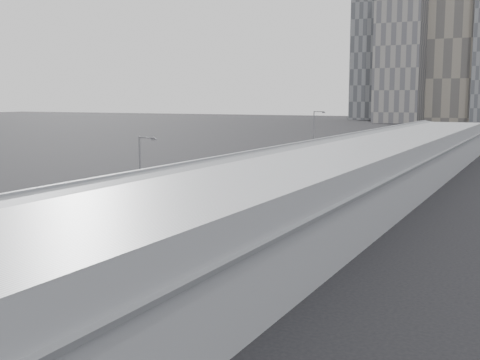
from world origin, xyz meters
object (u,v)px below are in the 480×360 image
Objects in this scene: shipping_container at (328,153)px; bus_5 at (305,173)px; street_lamp_far at (315,136)px; bus_9 at (398,145)px; bus_4 at (272,186)px; street_lamp_near at (142,171)px; bus_2 at (132,231)px; bus_7 at (362,155)px; bus_10 at (411,141)px; bus_8 at (384,150)px; bus_3 at (225,202)px; suv at (372,148)px; bus_6 at (338,165)px.

bus_5 is at bearing -62.01° from shipping_container.
street_lamp_far is at bearing 103.80° from bus_5.
bus_4 is at bearing -84.06° from bus_9.
bus_2 is at bearing -57.74° from street_lamp_near.
bus_9 is 85.51m from street_lamp_near.
bus_7 reaches higher than bus_4.
bus_8 is at bearing -93.89° from bus_10.
street_lamp_near is at bearing -140.87° from bus_3.
bus_9 is 37.70m from street_lamp_far.
suv is at bearing 118.38° from bus_8.
bus_7 is (-0.15, 14.55, 0.23)m from bus_6.
street_lamp_far is (-5.28, -53.74, 3.97)m from bus_10.
street_lamp_far is (-6.10, -23.28, 3.97)m from bus_8.
bus_10 is (-0.80, 112.23, 0.11)m from bus_2.
street_lamp_far is 16.59m from shipping_container.
street_lamp_near is at bearing -90.26° from bus_8.
bus_4 is 1.40× the size of street_lamp_far.
street_lamp_far is at bearing 96.51° from bus_2.
bus_9 is at bearing 88.82° from bus_7.
street_lamp_near reaches higher than bus_7.
bus_5 is 54.82m from suv.
bus_8 is at bearing 75.31° from street_lamp_far.
bus_3 is 8.89m from street_lamp_near.
bus_7 is (0.10, 28.42, -0.01)m from bus_5.
bus_7 reaches higher than bus_8.
bus_3 is at bearing -84.85° from bus_8.
bus_3 is at bearing -84.10° from bus_9.
bus_3 is at bearing -88.99° from bus_4.
bus_7 reaches higher than bus_6.
street_lamp_far is at bearing 102.16° from bus_4.
bus_3 is 39.06m from bus_6.
street_lamp_near is at bearing -73.39° from shipping_container.
bus_2 is 2.09× the size of shipping_container.
bus_5 is 71.95m from bus_10.
bus_2 is 68.71m from bus_7.
shipping_container is 20.91m from suv.
bus_5 is at bearing 91.72° from bus_2.
bus_8 is 1.38× the size of street_lamp_far.
street_lamp_far is (-5.38, -10.21, 3.91)m from bus_7.
bus_8 is at bearing 90.56° from bus_2.
bus_5 is at bearing 96.17° from bus_3.
bus_8 reaches higher than bus_3.
street_lamp_near is at bearing -88.65° from bus_9.
street_lamp_near reaches higher than bus_3.
street_lamp_far is (0.42, 48.18, 0.81)m from street_lamp_near.
bus_2 is 58.95m from street_lamp_far.
bus_5 is at bearing -95.44° from bus_10.
street_lamp_near reaches higher than bus_9.
bus_10 reaches higher than bus_3.
bus_9 is 1.04× the size of bus_10.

